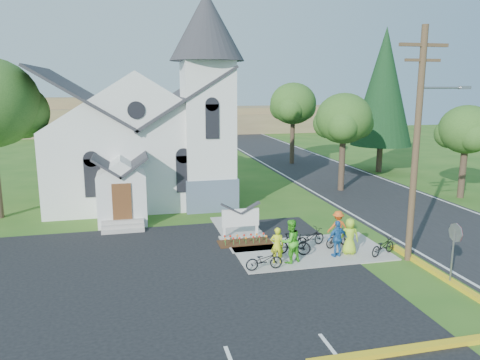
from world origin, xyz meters
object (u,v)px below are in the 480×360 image
object	(u,v)px
cyclist_0	(277,245)
cyclist_2	(338,239)
bike_1	(292,244)
bike_2	(310,237)
stop_sign	(455,241)
bike_3	(338,238)
bike_0	(264,260)
cyclist_3	(338,227)
utility_pole	(418,138)
cyclist_4	(350,236)
bike_4	(383,246)
cyclist_1	(290,241)
church_sign	(240,218)

from	to	relation	value
cyclist_0	cyclist_2	world-z (taller)	cyclist_2
bike_1	bike_2	distance (m)	1.47
stop_sign	bike_3	world-z (taller)	stop_sign
bike_0	cyclist_3	world-z (taller)	cyclist_3
stop_sign	bike_2	world-z (taller)	stop_sign
utility_pole	bike_3	size ratio (longest dim) A/B	6.68
bike_3	cyclist_4	size ratio (longest dim) A/B	0.90
bike_4	cyclist_0	bearing A→B (deg)	63.24
cyclist_1	cyclist_4	size ratio (longest dim) A/B	1.15
cyclist_0	bike_3	distance (m)	3.68
church_sign	cyclist_2	world-z (taller)	cyclist_2
utility_pole	stop_sign	world-z (taller)	utility_pole
utility_pole	cyclist_2	bearing A→B (deg)	161.25
cyclist_4	church_sign	bearing A→B (deg)	-23.18
cyclist_4	cyclist_1	bearing A→B (deg)	23.28
bike_0	bike_2	bearing A→B (deg)	-54.22
church_sign	bike_3	xyz separation A→B (m)	(4.14, -2.57, -0.53)
stop_sign	church_sign	bearing A→B (deg)	131.88
cyclist_2	bike_3	distance (m)	1.31
bike_4	utility_pole	bearing A→B (deg)	-152.87
church_sign	cyclist_4	bearing A→B (deg)	-39.78
church_sign	cyclist_1	world-z (taller)	cyclist_1
stop_sign	cyclist_3	size ratio (longest dim) A/B	1.57
utility_pole	bike_2	size ratio (longest dim) A/B	5.91
stop_sign	cyclist_3	xyz separation A→B (m)	(-2.22, 5.46, -0.94)
utility_pole	cyclist_0	distance (m)	7.48
utility_pole	church_sign	bearing A→B (deg)	144.40
bike_2	bike_3	world-z (taller)	bike_3
cyclist_2	church_sign	bearing A→B (deg)	-55.01
bike_1	cyclist_4	bearing A→B (deg)	-77.62
church_sign	cyclist_0	bearing A→B (deg)	-79.60
cyclist_1	cyclist_2	xyz separation A→B (m)	(2.30, 0.19, -0.13)
cyclist_1	bike_1	size ratio (longest dim) A/B	1.16
bike_1	bike_2	size ratio (longest dim) A/B	0.98
cyclist_1	church_sign	bearing A→B (deg)	-92.27
church_sign	utility_pole	xyz separation A→B (m)	(6.56, -4.70, 4.38)
church_sign	cyclist_0	xyz separation A→B (m)	(0.70, -3.81, -0.18)
bike_2	cyclist_4	distance (m)	1.94
utility_pole	cyclist_1	distance (m)	6.92
stop_sign	bike_0	distance (m)	7.44
church_sign	cyclist_4	xyz separation A→B (m)	(4.24, -3.53, -0.14)
utility_pole	cyclist_3	world-z (taller)	utility_pole
bike_1	bike_3	world-z (taller)	bike_1
bike_2	bike_4	distance (m)	3.30
bike_2	cyclist_1	bearing A→B (deg)	115.07
cyclist_3	bike_4	size ratio (longest dim) A/B	1.01
cyclist_3	utility_pole	bearing A→B (deg)	130.64
utility_pole	cyclist_0	size ratio (longest dim) A/B	6.26
bike_0	bike_4	bearing A→B (deg)	-87.03
bike_2	bike_0	bearing A→B (deg)	105.80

